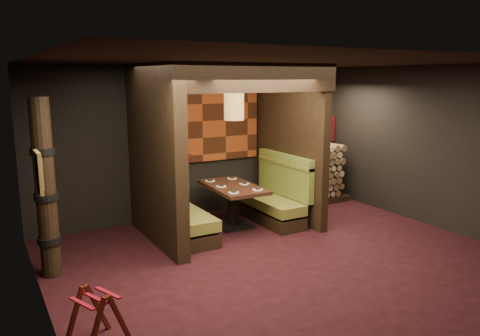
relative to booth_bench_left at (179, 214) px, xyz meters
name	(u,v)px	position (x,y,z in m)	size (l,w,h in m)	color
floor	(284,260)	(0.96, -1.65, -0.41)	(6.50, 5.50, 0.02)	black
ceiling	(288,60)	(0.96, -1.65, 2.46)	(6.50, 5.50, 0.02)	black
wall_back	(202,141)	(0.96, 1.11, 1.02)	(6.50, 0.02, 2.85)	black
wall_front	(461,213)	(0.96, -4.41, 1.02)	(6.50, 0.02, 2.85)	black
wall_left	(37,192)	(-2.30, -1.65, 1.02)	(0.02, 5.50, 2.85)	black
wall_right	(438,147)	(4.22, -1.65, 1.02)	(0.02, 5.50, 2.85)	black
partition_left	(155,155)	(-0.39, 0.00, 1.02)	(0.20, 2.20, 2.85)	black
partition_right	(290,143)	(2.26, 0.05, 1.02)	(0.15, 2.10, 2.85)	black
header_beam	(259,78)	(0.94, -0.95, 2.23)	(2.85, 0.18, 0.44)	black
tapa_back_panel	(202,121)	(0.94, 1.06, 1.42)	(2.40, 0.06, 1.55)	#8C3916
tapa_side_panel	(157,127)	(-0.27, 0.17, 1.45)	(0.04, 1.85, 1.45)	#8C3916
lacquer_shelf	(176,157)	(0.36, 1.00, 0.78)	(0.60, 0.12, 0.07)	#561510
booth_bench_left	(179,214)	(0.00, 0.00, 0.00)	(0.68, 1.60, 1.14)	black
booth_bench_right	(274,200)	(1.89, 0.00, 0.00)	(0.68, 1.60, 1.14)	black
dining_table	(233,198)	(1.05, 0.05, 0.13)	(0.86, 1.48, 0.76)	black
place_settings	(233,185)	(1.05, 0.05, 0.37)	(0.68, 1.19, 0.03)	white
pendant_lamp	(234,107)	(1.05, 0.00, 1.74)	(0.34, 0.34, 0.93)	olive
framed_picture	(39,172)	(-2.25, -1.55, 1.22)	(0.05, 0.36, 0.46)	olive
luggage_rack	(96,316)	(-1.95, -2.57, -0.09)	(0.69, 0.59, 0.63)	#4D1409
totem_column	(46,190)	(-2.09, -0.55, 0.79)	(0.31, 0.31, 2.40)	black
firewood_stack	(309,174)	(3.25, 0.70, 0.21)	(1.73, 0.70, 1.22)	black
mosaic_header	(301,131)	(3.25, 1.03, 1.10)	(1.83, 0.10, 0.56)	maroon
bay_front_post	(286,141)	(2.35, 0.31, 1.02)	(0.08, 0.08, 2.85)	black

